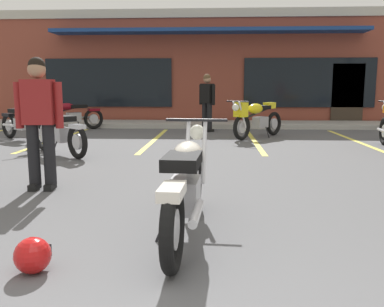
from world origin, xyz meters
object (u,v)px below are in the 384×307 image
motorcycle_blue_standard (70,115)px  person_in_shorts_foreground (207,99)px  person_in_black_shirt (39,116)px  motorcycle_orange_scrambler (24,122)px  motorcycle_red_sportbike (256,118)px  motorcycle_foreground_classic (186,185)px  helmet_on_pavement (33,255)px  motorcycle_black_cruiser (58,131)px

motorcycle_blue_standard → person_in_shorts_foreground: size_ratio=1.03×
person_in_black_shirt → motorcycle_orange_scrambler: bearing=117.3°
motorcycle_red_sportbike → motorcycle_blue_standard: 5.64m
motorcycle_foreground_classic → motorcycle_blue_standard: bearing=115.2°
motorcycle_foreground_classic → motorcycle_orange_scrambler: (-4.43, 6.35, 0.00)m
motorcycle_red_sportbike → helmet_on_pavement: bearing=-106.4°
motorcycle_blue_standard → motorcycle_black_cruiser: bearing=-73.4°
helmet_on_pavement → motorcycle_blue_standard: bearing=107.9°
motorcycle_blue_standard → person_in_black_shirt: 7.47m
person_in_black_shirt → helmet_on_pavement: size_ratio=6.44×
motorcycle_orange_scrambler → helmet_on_pavement: motorcycle_orange_scrambler is taller
motorcycle_orange_scrambler → motorcycle_black_cruiser: bearing=-51.2°
motorcycle_red_sportbike → helmet_on_pavement: 8.30m
helmet_on_pavement → motorcycle_foreground_classic: bearing=37.7°
motorcycle_blue_standard → helmet_on_pavement: (3.08, -9.53, -0.33)m
motorcycle_red_sportbike → motorcycle_blue_standard: bearing=163.8°
motorcycle_black_cruiser → person_in_black_shirt: person_in_black_shirt is taller
motorcycle_blue_standard → person_in_black_shirt: bearing=-73.3°
motorcycle_foreground_classic → motorcycle_blue_standard: 9.65m
person_in_shorts_foreground → helmet_on_pavement: person_in_shorts_foreground is taller
motorcycle_foreground_classic → helmet_on_pavement: motorcycle_foreground_classic is taller
motorcycle_red_sportbike → person_in_shorts_foreground: (-1.29, 1.44, 0.42)m
person_in_shorts_foreground → helmet_on_pavement: size_ratio=6.44×
motorcycle_blue_standard → motorcycle_orange_scrambler: size_ratio=0.95×
person_in_black_shirt → person_in_shorts_foreground: bearing=74.2°
person_in_shorts_foreground → person_in_black_shirt: bearing=-105.8°
motorcycle_red_sportbike → motorcycle_orange_scrambler: 5.79m
motorcycle_black_cruiser → person_in_shorts_foreground: person_in_shorts_foreground is taller
motorcycle_black_cruiser → motorcycle_orange_scrambler: same height
motorcycle_black_cruiser → person_in_shorts_foreground: bearing=56.7°
person_in_black_shirt → person_in_shorts_foreground: same height
motorcycle_red_sportbike → motorcycle_black_cruiser: 4.99m
person_in_black_shirt → person_in_shorts_foreground: size_ratio=1.00×
motorcycle_foreground_classic → motorcycle_black_cruiser: size_ratio=1.25×
motorcycle_foreground_classic → helmet_on_pavement: 1.35m
motorcycle_black_cruiser → motorcycle_orange_scrambler: size_ratio=0.93×
person_in_black_shirt → helmet_on_pavement: bearing=-68.7°
person_in_shorts_foreground → helmet_on_pavement: bearing=-96.4°
motorcycle_foreground_classic → person_in_black_shirt: bearing=141.1°
motorcycle_black_cruiser → motorcycle_blue_standard: (-1.31, 4.41, 0.00)m
motorcycle_foreground_classic → person_in_black_shirt: person_in_black_shirt is taller
motorcycle_black_cruiser → motorcycle_blue_standard: same height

